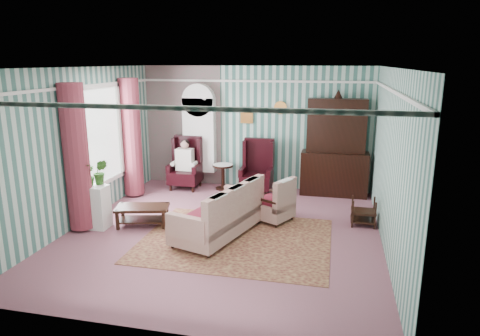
% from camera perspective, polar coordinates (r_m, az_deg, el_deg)
% --- Properties ---
extents(floor, '(6.00, 6.00, 0.00)m').
position_cam_1_polar(floor, '(7.82, -2.18, -8.51)').
color(floor, '#975869').
rests_on(floor, ground).
extents(room_shell, '(5.53, 6.02, 2.91)m').
position_cam_1_polar(room_shell, '(7.64, -6.50, 6.49)').
color(room_shell, '#3A695E').
rests_on(room_shell, ground).
extents(bookcase, '(0.80, 0.28, 2.24)m').
position_cam_1_polar(bookcase, '(10.50, -5.43, 3.68)').
color(bookcase, white).
rests_on(bookcase, floor).
extents(dresser_hutch, '(1.50, 0.56, 2.36)m').
position_cam_1_polar(dresser_hutch, '(9.87, 12.63, 3.09)').
color(dresser_hutch, black).
rests_on(dresser_hutch, floor).
extents(wingback_left, '(0.76, 0.80, 1.25)m').
position_cam_1_polar(wingback_left, '(10.32, -7.35, 0.64)').
color(wingback_left, black).
rests_on(wingback_left, floor).
extents(wingback_right, '(0.76, 0.80, 1.25)m').
position_cam_1_polar(wingback_right, '(9.87, 2.25, 0.13)').
color(wingback_right, black).
rests_on(wingback_right, floor).
extents(seated_woman, '(0.44, 0.40, 1.18)m').
position_cam_1_polar(seated_woman, '(10.33, -7.34, 0.45)').
color(seated_woman, white).
rests_on(seated_woman, floor).
extents(round_side_table, '(0.50, 0.50, 0.60)m').
position_cam_1_polar(round_side_table, '(10.28, -2.28, -1.19)').
color(round_side_table, black).
rests_on(round_side_table, floor).
extents(nest_table, '(0.45, 0.38, 0.54)m').
position_cam_1_polar(nest_table, '(8.36, 16.13, -5.59)').
color(nest_table, black).
rests_on(nest_table, floor).
extents(plant_stand, '(0.55, 0.35, 0.80)m').
position_cam_1_polar(plant_stand, '(8.34, -18.97, -4.91)').
color(plant_stand, white).
rests_on(plant_stand, floor).
extents(rug, '(3.20, 2.60, 0.01)m').
position_cam_1_polar(rug, '(7.49, -0.52, -9.53)').
color(rug, '#501A20').
rests_on(rug, floor).
extents(sofa, '(1.56, 2.14, 0.90)m').
position_cam_1_polar(sofa, '(7.53, -2.91, -5.76)').
color(sofa, beige).
rests_on(sofa, floor).
extents(floral_armchair, '(1.07, 1.02, 1.01)m').
position_cam_1_polar(floral_armchair, '(8.20, 4.43, -3.72)').
color(floral_armchair, beige).
rests_on(floral_armchair, floor).
extents(coffee_table, '(1.05, 0.71, 0.38)m').
position_cam_1_polar(coffee_table, '(8.24, -12.84, -6.25)').
color(coffee_table, black).
rests_on(coffee_table, floor).
extents(potted_plant_a, '(0.44, 0.40, 0.45)m').
position_cam_1_polar(potted_plant_a, '(8.14, -20.03, -0.85)').
color(potted_plant_a, '#174B1B').
rests_on(potted_plant_a, plant_stand).
extents(potted_plant_b, '(0.31, 0.28, 0.47)m').
position_cam_1_polar(potted_plant_b, '(8.23, -18.12, -0.49)').
color(potted_plant_b, '#1C4D18').
rests_on(potted_plant_b, plant_stand).
extents(potted_plant_c, '(0.27, 0.27, 0.38)m').
position_cam_1_polar(potted_plant_c, '(8.23, -19.58, -0.93)').
color(potted_plant_c, '#194917').
rests_on(potted_plant_c, plant_stand).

